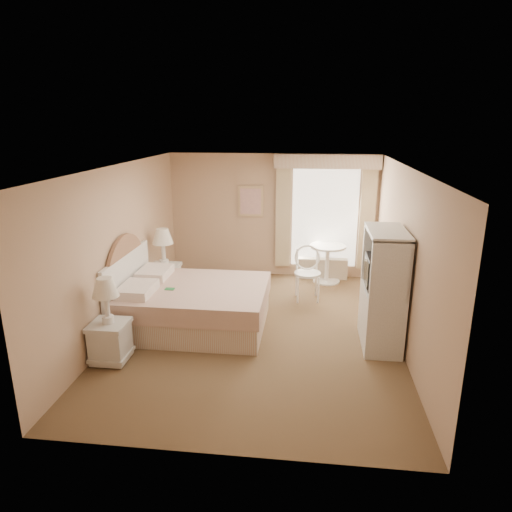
# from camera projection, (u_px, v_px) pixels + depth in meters

# --- Properties ---
(room) EXTENTS (4.21, 5.51, 2.51)m
(room) POSITION_uv_depth(u_px,v_px,m) (257.00, 253.00, 6.69)
(room) COLOR brown
(room) RESTS_ON ground
(window) EXTENTS (2.05, 0.22, 2.51)m
(window) POSITION_uv_depth(u_px,v_px,m) (325.00, 214.00, 9.07)
(window) COLOR white
(window) RESTS_ON room
(framed_art) EXTENTS (0.52, 0.04, 0.62)m
(framed_art) POSITION_uv_depth(u_px,v_px,m) (251.00, 201.00, 9.24)
(framed_art) COLOR tan
(framed_art) RESTS_ON room
(bed) EXTENTS (2.25, 1.77, 1.56)m
(bed) POSITION_uv_depth(u_px,v_px,m) (187.00, 304.00, 7.11)
(bed) COLOR tan
(bed) RESTS_ON room
(nightstand_near) EXTENTS (0.48, 0.48, 1.17)m
(nightstand_near) POSITION_uv_depth(u_px,v_px,m) (109.00, 331.00, 6.03)
(nightstand_near) COLOR white
(nightstand_near) RESTS_ON room
(nightstand_far) EXTENTS (0.52, 0.52, 1.26)m
(nightstand_far) POSITION_uv_depth(u_px,v_px,m) (165.00, 272.00, 8.29)
(nightstand_far) COLOR white
(nightstand_far) RESTS_ON room
(round_table) EXTENTS (0.72, 0.72, 0.76)m
(round_table) POSITION_uv_depth(u_px,v_px,m) (327.00, 258.00, 9.06)
(round_table) COLOR white
(round_table) RESTS_ON room
(cafe_chair) EXTENTS (0.51, 0.51, 0.98)m
(cafe_chair) POSITION_uv_depth(u_px,v_px,m) (307.00, 268.00, 8.19)
(cafe_chair) COLOR white
(cafe_chair) RESTS_ON room
(armoire) EXTENTS (0.51, 1.02, 1.70)m
(armoire) POSITION_uv_depth(u_px,v_px,m) (383.00, 298.00, 6.44)
(armoire) COLOR white
(armoire) RESTS_ON room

